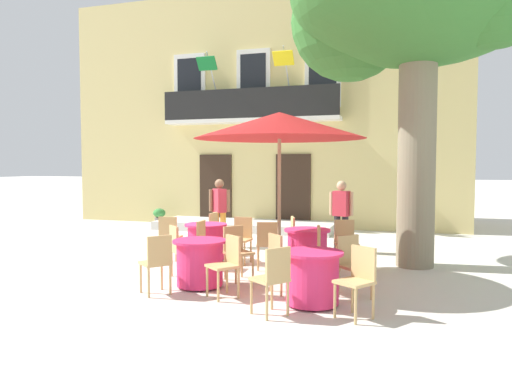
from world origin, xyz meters
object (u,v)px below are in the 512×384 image
at_px(cafe_table_front, 312,277).
at_px(cafe_chair_front_0, 358,277).
at_px(cafe_chair_near_tree_1, 180,248).
at_px(cafe_chair_far_side_3, 313,248).
at_px(cafe_chair_near_tree_2, 157,260).
at_px(cafe_chair_middle_3, 218,230).
at_px(cafe_chair_near_tree_3, 227,261).
at_px(cafe_chair_front_3, 273,276).
at_px(cafe_chair_far_side_2, 267,242).
at_px(cafe_chair_middle_0, 170,235).
at_px(cafe_chair_front_2, 281,259).
at_px(cafe_chair_middle_2, 241,236).
at_px(cafe_chair_far_side_0, 346,240).
at_px(cafe_umbrella, 279,126).
at_px(cafe_chair_front_1, 352,262).
at_px(pedestrian_mid_plaza, 219,209).
at_px(pedestrian_near_entrance, 341,212).
at_px(cafe_table_middle, 206,242).
at_px(cafe_chair_middle_1, 196,241).
at_px(cafe_chair_near_tree_0, 236,249).
at_px(ground_planter_left, 159,216).
at_px(cafe_table_near_tree, 200,263).

distance_m(cafe_table_front, cafe_chair_front_0, 0.77).
height_order(cafe_chair_near_tree_1, cafe_chair_far_side_3, same).
height_order(cafe_chair_near_tree_2, cafe_chair_middle_3, same).
bearing_deg(cafe_chair_far_side_3, cafe_chair_front_0, -63.55).
relative_size(cafe_chair_near_tree_3, cafe_chair_front_3, 1.00).
bearing_deg(cafe_chair_far_side_2, cafe_chair_far_side_3, -25.12).
distance_m(cafe_chair_middle_0, cafe_chair_front_2, 3.33).
bearing_deg(cafe_chair_near_tree_3, cafe_chair_front_0, -11.81).
height_order(cafe_chair_near_tree_1, cafe_chair_near_tree_3, same).
distance_m(cafe_chair_middle_0, cafe_table_front, 4.08).
relative_size(cafe_chair_middle_2, cafe_chair_far_side_0, 1.00).
xyz_separation_m(cafe_chair_middle_2, cafe_chair_far_side_2, (0.68, -0.49, 0.00)).
xyz_separation_m(cafe_chair_middle_2, cafe_umbrella, (1.08, -1.13, 2.08)).
bearing_deg(cafe_chair_front_1, pedestrian_mid_plaza, 135.05).
relative_size(cafe_table_front, pedestrian_mid_plaza, 0.53).
height_order(cafe_chair_far_side_2, pedestrian_near_entrance, pedestrian_near_entrance).
height_order(cafe_table_middle, cafe_chair_middle_1, cafe_chair_middle_1).
bearing_deg(cafe_chair_far_side_0, cafe_chair_near_tree_0, -137.97).
height_order(cafe_table_middle, cafe_chair_front_0, cafe_chair_front_0).
xyz_separation_m(cafe_chair_near_tree_0, cafe_chair_front_2, (0.95, -0.61, 0.00)).
distance_m(cafe_chair_far_side_3, pedestrian_near_entrance, 2.70).
height_order(cafe_chair_near_tree_3, cafe_chair_far_side_2, same).
bearing_deg(cafe_umbrella, ground_planter_left, 132.80).
bearing_deg(cafe_chair_front_1, cafe_chair_near_tree_2, -165.15).
bearing_deg(cafe_chair_middle_2, cafe_chair_middle_3, 137.92).
bearing_deg(pedestrian_mid_plaza, cafe_table_near_tree, -73.11).
bearing_deg(cafe_chair_middle_1, cafe_chair_front_3, -47.38).
height_order(cafe_chair_near_tree_0, cafe_chair_far_side_2, same).
bearing_deg(cafe_chair_near_tree_2, cafe_chair_far_side_2, 62.79).
bearing_deg(cafe_chair_far_side_0, cafe_table_near_tree, -133.94).
xyz_separation_m(cafe_table_front, ground_planter_left, (-6.47, 7.44, -0.09)).
bearing_deg(cafe_chair_near_tree_3, cafe_umbrella, 70.60).
bearing_deg(pedestrian_mid_plaza, cafe_chair_front_3, -60.92).
relative_size(cafe_chair_middle_3, cafe_chair_far_side_2, 1.00).
xyz_separation_m(cafe_chair_near_tree_0, cafe_chair_near_tree_3, (0.23, -1.06, 0.00)).
bearing_deg(cafe_chair_middle_3, cafe_chair_near_tree_3, -65.73).
bearing_deg(cafe_chair_far_side_2, cafe_chair_front_0, -51.18).
height_order(cafe_table_middle, cafe_chair_far_side_3, cafe_chair_far_side_3).
xyz_separation_m(cafe_chair_front_1, pedestrian_near_entrance, (-0.63, 3.64, 0.38)).
bearing_deg(cafe_chair_middle_2, cafe_chair_front_3, -64.05).
bearing_deg(cafe_chair_front_0, cafe_chair_near_tree_0, 146.13).
relative_size(cafe_table_middle, ground_planter_left, 1.60).
bearing_deg(cafe_chair_middle_3, cafe_table_near_tree, -73.88).
relative_size(cafe_umbrella, pedestrian_mid_plaza, 1.79).
bearing_deg(cafe_chair_front_2, cafe_chair_middle_3, 128.28).
xyz_separation_m(cafe_chair_front_3, pedestrian_mid_plaza, (-2.62, 4.71, 0.39)).
bearing_deg(cafe_chair_near_tree_2, cafe_chair_near_tree_0, 57.26).
height_order(cafe_chair_near_tree_0, pedestrian_mid_plaza, pedestrian_mid_plaza).
bearing_deg(cafe_chair_middle_2, cafe_chair_middle_0, -171.99).
height_order(cafe_chair_middle_1, pedestrian_mid_plaza, pedestrian_mid_plaza).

